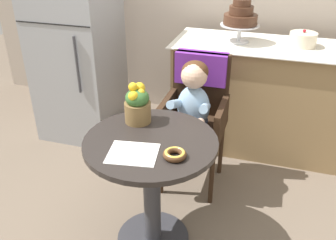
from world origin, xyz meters
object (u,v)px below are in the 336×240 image
object	(u,v)px
donut_front	(175,154)
refrigerator	(76,41)
cafe_table	(151,172)
tiered_cake_stand	(241,17)
seated_child	(192,105)
wicker_chair	(197,100)
round_layer_cake	(303,39)
flower_vase	(137,104)

from	to	relation	value
donut_front	refrigerator	world-z (taller)	refrigerator
cafe_table	tiered_cake_stand	size ratio (longest dim) A/B	2.20
seated_child	wicker_chair	bearing A→B (deg)	90.00
wicker_chair	seated_child	world-z (taller)	seated_child
cafe_table	tiered_cake_stand	bearing A→B (deg)	78.28
seated_child	cafe_table	bearing A→B (deg)	-99.11
tiered_cake_stand	round_layer_cake	world-z (taller)	tiered_cake_stand
round_layer_cake	wicker_chair	bearing A→B (deg)	-136.46
round_layer_cake	refrigerator	world-z (taller)	refrigerator
tiered_cake_stand	cafe_table	bearing A→B (deg)	-101.72
wicker_chair	seated_child	distance (m)	0.16
seated_child	round_layer_cake	distance (m)	1.05
seated_child	round_layer_cake	bearing A→B (deg)	49.92
wicker_chair	round_layer_cake	bearing A→B (deg)	46.54
donut_front	tiered_cake_stand	distance (m)	1.47
donut_front	round_layer_cake	distance (m)	1.58
donut_front	refrigerator	distance (m)	1.73
tiered_cake_stand	refrigerator	world-z (taller)	refrigerator
round_layer_cake	cafe_table	bearing A→B (deg)	-119.09
wicker_chair	donut_front	world-z (taller)	wicker_chair
wicker_chair	flower_vase	distance (m)	0.62
flower_vase	round_layer_cake	xyz separation A→B (m)	(0.88, 1.16, 0.12)
wicker_chair	seated_child	size ratio (longest dim) A/B	1.31
seated_child	tiered_cake_stand	xyz separation A→B (m)	(0.18, 0.74, 0.42)
cafe_table	refrigerator	bearing A→B (deg)	133.67
wicker_chair	flower_vase	xyz separation A→B (m)	(-0.23, -0.54, 0.19)
wicker_chair	refrigerator	world-z (taller)	refrigerator
seated_child	tiered_cake_stand	bearing A→B (deg)	76.35
seated_child	refrigerator	distance (m)	1.27
tiered_cake_stand	round_layer_cake	bearing A→B (deg)	4.21
wicker_chair	donut_front	size ratio (longest dim) A/B	8.13
wicker_chair	flower_vase	bearing A→B (deg)	-109.69
seated_child	tiered_cake_stand	size ratio (longest dim) A/B	2.22
wicker_chair	round_layer_cake	size ratio (longest dim) A/B	4.74
seated_child	flower_vase	world-z (taller)	seated_child
wicker_chair	donut_front	bearing A→B (deg)	-81.65
seated_child	refrigerator	size ratio (longest dim) A/B	0.43
cafe_table	flower_vase	size ratio (longest dim) A/B	3.01
cafe_table	round_layer_cake	world-z (taller)	round_layer_cake
wicker_chair	refrigerator	distance (m)	1.22
cafe_table	flower_vase	distance (m)	0.39
tiered_cake_stand	seated_child	bearing A→B (deg)	-103.65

